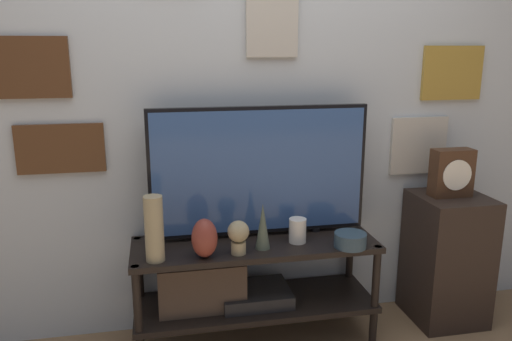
# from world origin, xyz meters

# --- Properties ---
(wall_back) EXTENTS (6.40, 0.08, 2.70)m
(wall_back) POSITION_xyz_m (-0.00, 0.50, 1.35)
(wall_back) COLOR #B2BCC6
(wall_back) RESTS_ON ground_plane
(media_console) EXTENTS (1.25, 0.41, 0.56)m
(media_console) POSITION_xyz_m (-0.11, 0.25, 0.35)
(media_console) COLOR black
(media_console) RESTS_ON ground_plane
(television) EXTENTS (1.13, 0.05, 0.69)m
(television) POSITION_xyz_m (0.04, 0.34, 0.91)
(television) COLOR black
(television) RESTS_ON media_console
(vase_tall_ceramic) EXTENTS (0.09, 0.09, 0.31)m
(vase_tall_ceramic) POSITION_xyz_m (-0.50, 0.12, 0.71)
(vase_tall_ceramic) COLOR tan
(vase_tall_ceramic) RESTS_ON media_console
(vase_urn_stoneware) EXTENTS (0.12, 0.13, 0.19)m
(vase_urn_stoneware) POSITION_xyz_m (-0.27, 0.11, 0.65)
(vase_urn_stoneware) COLOR brown
(vase_urn_stoneware) RESTS_ON media_console
(vase_wide_bowl) EXTENTS (0.16, 0.16, 0.07)m
(vase_wide_bowl) POSITION_xyz_m (0.45, 0.09, 0.59)
(vase_wide_bowl) COLOR #2D4251
(vase_wide_bowl) RESTS_ON media_console
(vase_slim_bronze) EXTENTS (0.07, 0.07, 0.23)m
(vase_slim_bronze) POSITION_xyz_m (0.02, 0.16, 0.67)
(vase_slim_bronze) COLOR #4C5647
(vase_slim_bronze) RESTS_ON media_console
(candle_jar) EXTENTS (0.09, 0.09, 0.13)m
(candle_jar) POSITION_xyz_m (0.21, 0.21, 0.62)
(candle_jar) COLOR silver
(candle_jar) RESTS_ON media_console
(decorative_bust) EXTENTS (0.11, 0.11, 0.17)m
(decorative_bust) POSITION_xyz_m (-0.11, 0.12, 0.65)
(decorative_bust) COLOR tan
(decorative_bust) RESTS_ON media_console
(side_table) EXTENTS (0.38, 0.39, 0.73)m
(side_table) POSITION_xyz_m (1.11, 0.26, 0.37)
(side_table) COLOR black
(side_table) RESTS_ON ground_plane
(mantel_clock) EXTENTS (0.22, 0.11, 0.26)m
(mantel_clock) POSITION_xyz_m (1.09, 0.27, 0.86)
(mantel_clock) COLOR #422819
(mantel_clock) RESTS_ON side_table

